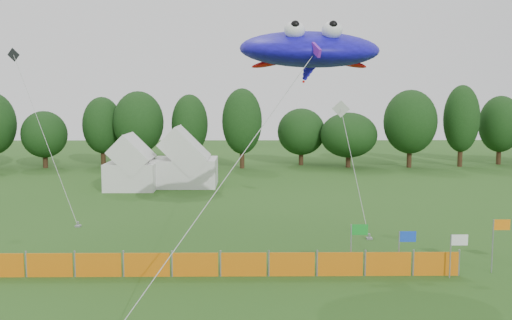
{
  "coord_description": "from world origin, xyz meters",
  "views": [
    {
      "loc": [
        -0.23,
        -13.9,
        7.49
      ],
      "look_at": [
        0.0,
        6.0,
        5.2
      ],
      "focal_mm": 40.0,
      "sensor_mm": 36.0,
      "label": 1
    }
  ],
  "objects_px": {
    "tent_left": "(132,167)",
    "barrier_fence": "(219,265)",
    "tent_right": "(185,163)",
    "stingray_kite": "(310,51)"
  },
  "relations": [
    {
      "from": "tent_left",
      "to": "barrier_fence",
      "type": "height_order",
      "value": "tent_left"
    },
    {
      "from": "tent_right",
      "to": "stingray_kite",
      "type": "distance_m",
      "value": 22.69
    },
    {
      "from": "barrier_fence",
      "to": "stingray_kite",
      "type": "distance_m",
      "value": 10.63
    },
    {
      "from": "tent_left",
      "to": "tent_right",
      "type": "xyz_separation_m",
      "value": [
        4.03,
        1.55,
        0.1
      ]
    },
    {
      "from": "tent_left",
      "to": "barrier_fence",
      "type": "bearing_deg",
      "value": -69.93
    },
    {
      "from": "tent_left",
      "to": "tent_right",
      "type": "height_order",
      "value": "tent_right"
    },
    {
      "from": "tent_right",
      "to": "tent_left",
      "type": "bearing_deg",
      "value": -159.0
    },
    {
      "from": "stingray_kite",
      "to": "tent_left",
      "type": "bearing_deg",
      "value": 123.65
    },
    {
      "from": "barrier_fence",
      "to": "stingray_kite",
      "type": "height_order",
      "value": "stingray_kite"
    },
    {
      "from": "tent_right",
      "to": "stingray_kite",
      "type": "xyz_separation_m",
      "value": [
        8.1,
        -19.77,
        7.64
      ]
    }
  ]
}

